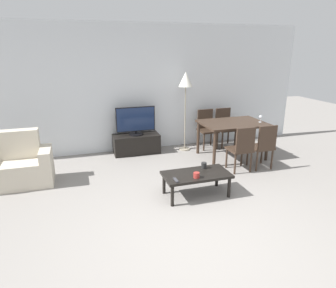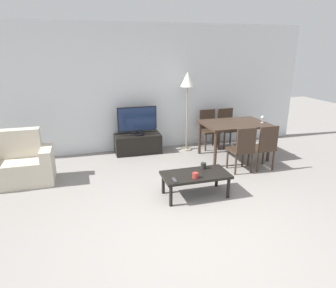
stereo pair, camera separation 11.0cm
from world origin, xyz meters
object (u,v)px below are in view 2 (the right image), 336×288
object	(u,v)px
wine_glass_left	(263,118)
tv	(137,121)
coffee_table	(196,176)
floor_lamp	(187,84)
cup_white_near	(203,166)
dining_chair_near	(243,148)
dining_chair_far	(227,126)
cup_colored_far	(195,175)
dining_table	(234,127)
tv_stand	(138,144)
dining_chair_far_left	(209,127)
remote_primary	(175,180)
dining_chair_near_right	(264,145)
armchair	(19,165)

from	to	relation	value
wine_glass_left	tv	bearing A→B (deg)	157.47
coffee_table	floor_lamp	bearing A→B (deg)	74.18
tv	cup_white_near	xyz separation A→B (m)	(0.67, -2.06, -0.30)
dining_chair_near	dining_chair_far	bearing A→B (deg)	73.56
cup_colored_far	wine_glass_left	size ratio (longest dim) A/B	0.63
dining_table	wine_glass_left	xyz separation A→B (m)	(0.53, -0.16, 0.19)
tv	dining_chair_near	bearing A→B (deg)	-44.43
coffee_table	cup_white_near	bearing A→B (deg)	39.85
tv_stand	dining_chair_far	world-z (taller)	dining_chair_far
dining_chair_far_left	cup_colored_far	bearing A→B (deg)	-117.66
coffee_table	dining_table	world-z (taller)	dining_table
tv	coffee_table	bearing A→B (deg)	-77.85
coffee_table	remote_primary	xyz separation A→B (m)	(-0.39, -0.15, 0.05)
dining_chair_far	floor_lamp	world-z (taller)	floor_lamp
tv_stand	dining_chair_near_right	bearing A→B (deg)	-37.53
tv	dining_table	bearing A→B (deg)	-24.07
tv	remote_primary	distance (m)	2.40
dining_chair_near_right	cup_white_near	world-z (taller)	dining_chair_near_right
dining_table	dining_chair_near	size ratio (longest dim) A/B	1.50
dining_table	cup_white_near	bearing A→B (deg)	-133.69
tv_stand	dining_chair_far_left	world-z (taller)	dining_chair_far_left
armchair	floor_lamp	bearing A→B (deg)	14.91
cup_colored_far	dining_chair_near	bearing A→B (deg)	32.67
tv_stand	coffee_table	distance (m)	2.28
dining_chair_near_right	cup_white_near	size ratio (longest dim) A/B	9.13
armchair	tv_stand	distance (m)	2.41
tv	dining_chair_far	xyz separation A→B (m)	(2.08, -0.06, -0.24)
wine_glass_left	armchair	bearing A→B (deg)	179.79
dining_table	dining_chair_near_right	xyz separation A→B (m)	(0.23, -0.77, -0.18)
wine_glass_left	dining_chair_far_left	bearing A→B (deg)	129.30
coffee_table	remote_primary	size ratio (longest dim) A/B	6.82
dining_chair_far	cup_colored_far	distance (m)	2.85
dining_table	dining_chair_far_left	bearing A→B (deg)	106.44
dining_chair_near_right	remote_primary	xyz separation A→B (m)	(-1.99, -0.78, -0.10)
dining_table	cup_white_near	distance (m)	1.73
tv_stand	dining_chair_near_right	size ratio (longest dim) A/B	1.14
tv_stand	wine_glass_left	world-z (taller)	wine_glass_left
dining_chair_near	dining_chair_near_right	world-z (taller)	same
tv_stand	cup_colored_far	distance (m)	2.42
dining_chair_far	cup_colored_far	bearing A→B (deg)	-125.75
dining_chair_far_left	coffee_table	bearing A→B (deg)	-117.93
armchair	tv	size ratio (longest dim) A/B	1.33
dining_chair_near_right	cup_colored_far	xyz separation A→B (m)	(-1.66, -0.78, -0.07)
cup_white_near	wine_glass_left	bearing A→B (deg)	32.06
dining_table	cup_colored_far	world-z (taller)	dining_table
tv	dining_table	xyz separation A→B (m)	(1.85, -0.83, -0.06)
tv_stand	dining_chair_near_right	world-z (taller)	dining_chair_near_right
dining_table	wine_glass_left	distance (m)	0.59
tv_stand	dining_chair_far	bearing A→B (deg)	-1.74
dining_table	armchair	bearing A→B (deg)	-177.94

